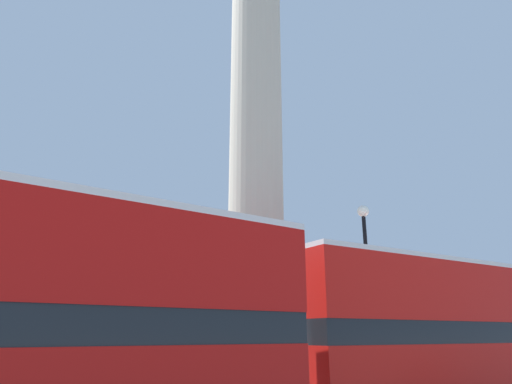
{
  "coord_description": "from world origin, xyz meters",
  "views": [
    {
      "loc": [
        -9.92,
        -14.05,
        2.37
      ],
      "look_at": [
        0.0,
        0.0,
        7.76
      ],
      "focal_mm": 32.0,
      "sensor_mm": 36.0,
      "label": 1
    }
  ],
  "objects_px": {
    "monument_column": "(256,159)",
    "bus_a": "(451,333)",
    "equestrian_statue": "(383,347)",
    "street_lamp": "(369,289)"
  },
  "relations": [
    {
      "from": "bus_a",
      "to": "equestrian_statue",
      "type": "relative_size",
      "value": 1.84
    },
    {
      "from": "bus_a",
      "to": "street_lamp",
      "type": "bearing_deg",
      "value": 95.61
    },
    {
      "from": "equestrian_statue",
      "to": "street_lamp",
      "type": "bearing_deg",
      "value": -115.5
    },
    {
      "from": "monument_column",
      "to": "equestrian_statue",
      "type": "bearing_deg",
      "value": 19.17
    },
    {
      "from": "bus_a",
      "to": "street_lamp",
      "type": "relative_size",
      "value": 1.65
    },
    {
      "from": "equestrian_statue",
      "to": "street_lamp",
      "type": "height_order",
      "value": "street_lamp"
    },
    {
      "from": "equestrian_statue",
      "to": "street_lamp",
      "type": "relative_size",
      "value": 0.9
    },
    {
      "from": "monument_column",
      "to": "bus_a",
      "type": "height_order",
      "value": "monument_column"
    },
    {
      "from": "bus_a",
      "to": "equestrian_statue",
      "type": "distance_m",
      "value": 13.63
    },
    {
      "from": "bus_a",
      "to": "equestrian_statue",
      "type": "xyz_separation_m",
      "value": [
        9.09,
        10.13,
        -0.69
      ]
    }
  ]
}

